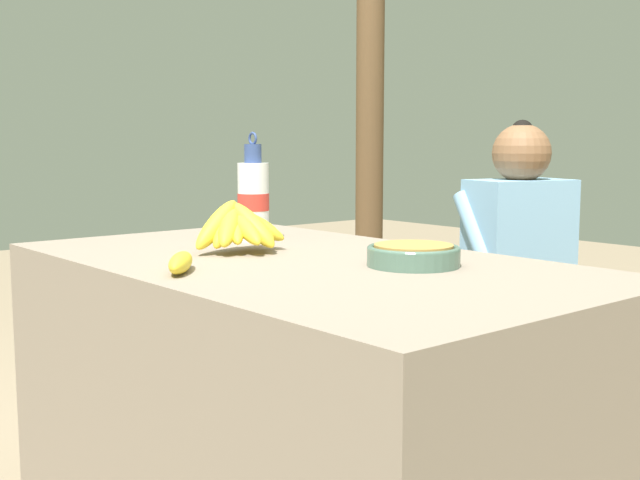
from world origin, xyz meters
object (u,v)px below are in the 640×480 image
(wooden_bench, at_px, (551,336))
(seated_vendor, at_px, (510,252))
(banana_bunch_ripe, at_px, (241,226))
(loose_banana_front, at_px, (181,263))
(water_bottle, at_px, (253,199))
(serving_bowl, at_px, (414,254))
(support_post_near, at_px, (370,102))

(wooden_bench, distance_m, seated_vendor, 0.31)
(banana_bunch_ripe, height_order, loose_banana_front, banana_bunch_ripe)
(water_bottle, height_order, wooden_bench, water_bottle)
(serving_bowl, relative_size, water_bottle, 0.69)
(banana_bunch_ripe, relative_size, serving_bowl, 1.32)
(seated_vendor, bearing_deg, support_post_near, 0.14)
(water_bottle, xyz_separation_m, seated_vendor, (0.06, 1.03, -0.23))
(loose_banana_front, bearing_deg, water_bottle, 128.47)
(banana_bunch_ripe, bearing_deg, serving_bowl, 21.12)
(water_bottle, distance_m, loose_banana_front, 0.54)
(banana_bunch_ripe, bearing_deg, wooden_bench, 87.00)
(banana_bunch_ripe, bearing_deg, loose_banana_front, -57.49)
(loose_banana_front, bearing_deg, support_post_near, 125.91)
(serving_bowl, xyz_separation_m, wooden_bench, (-0.35, 1.04, -0.41))
(wooden_bench, relative_size, seated_vendor, 1.44)
(serving_bowl, relative_size, loose_banana_front, 1.31)
(water_bottle, height_order, loose_banana_front, water_bottle)
(serving_bowl, relative_size, support_post_near, 0.08)
(seated_vendor, bearing_deg, wooden_bench, -158.01)
(water_bottle, xyz_separation_m, wooden_bench, (0.23, 1.05, -0.50))
(wooden_bench, bearing_deg, water_bottle, -102.18)
(loose_banana_front, distance_m, seated_vendor, 1.47)
(loose_banana_front, bearing_deg, seated_vendor, 100.40)
(banana_bunch_ripe, height_order, water_bottle, water_bottle)
(wooden_bench, height_order, seated_vendor, seated_vendor)
(wooden_bench, height_order, support_post_near, support_post_near)
(serving_bowl, height_order, wooden_bench, serving_bowl)
(banana_bunch_ripe, xyz_separation_m, seated_vendor, (-0.10, 1.18, -0.18))
(loose_banana_front, xyz_separation_m, wooden_bench, (-0.10, 1.46, -0.41))
(serving_bowl, distance_m, wooden_bench, 1.17)
(loose_banana_front, relative_size, support_post_near, 0.06)
(serving_bowl, height_order, support_post_near, support_post_near)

